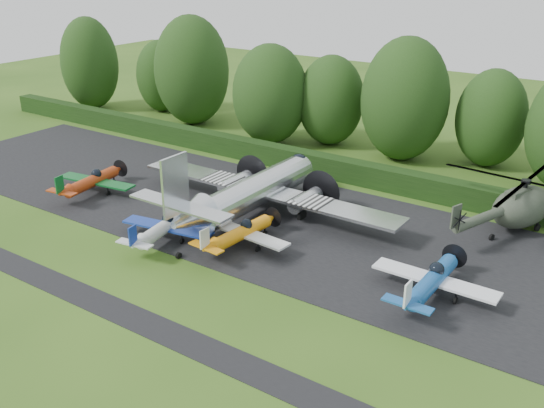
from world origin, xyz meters
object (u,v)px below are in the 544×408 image
Objects in this scene: transport_plane at (254,191)px; light_plane_red at (92,181)px; helicopter at (522,204)px; light_plane_white at (164,227)px; light_plane_orange at (241,233)px; light_plane_blue at (432,281)px.

light_plane_red is (-14.30, -3.98, -0.93)m from transport_plane.
light_plane_white is at bearing -161.61° from helicopter.
light_plane_orange is 13.64m from light_plane_blue.
light_plane_orange is 21.09m from helicopter.
transport_plane reaches higher than light_plane_blue.
light_plane_orange is at bearing -157.83° from helicopter.
light_plane_blue is 13.38m from helicopter.
transport_plane reaches higher than helicopter.
helicopter is at bearing 47.76° from light_plane_white.
transport_plane is 3.17× the size of light_plane_white.
light_plane_white is 19.08m from light_plane_blue.
light_plane_white is 0.52× the size of helicopter.
transport_plane is 5.70m from light_plane_orange.
helicopter reaches higher than light_plane_red.
helicopter reaches higher than light_plane_white.
helicopter is (20.75, 16.53, 1.00)m from light_plane_white.
light_plane_blue is (13.61, 0.98, 0.09)m from light_plane_orange.
light_plane_orange reaches higher than light_plane_white.
transport_plane is at bearing 164.92° from light_plane_blue.
light_plane_blue is at bearing -1.03° from light_plane_orange.
light_plane_white is at bearing -160.73° from light_plane_orange.
helicopter is (1.97, 13.21, 0.90)m from light_plane_blue.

